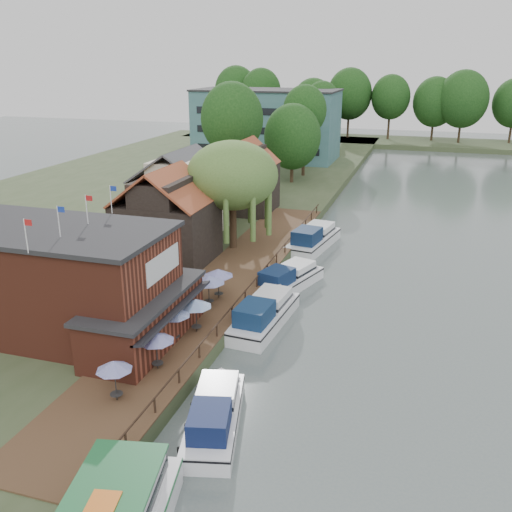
% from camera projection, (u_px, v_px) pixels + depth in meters
% --- Properties ---
extents(ground, '(260.00, 260.00, 0.00)m').
position_uv_depth(ground, '(290.00, 370.00, 35.81)').
color(ground, '#4F5C5B').
rests_on(ground, ground).
extents(land_bank, '(50.00, 140.00, 1.00)m').
position_uv_depth(land_bank, '(135.00, 201.00, 75.59)').
color(land_bank, '#384728').
rests_on(land_bank, ground).
extents(quay_deck, '(6.00, 50.00, 0.10)m').
position_uv_depth(quay_deck, '(226.00, 284.00, 46.72)').
color(quay_deck, '#47301E').
rests_on(quay_deck, land_bank).
extents(quay_rail, '(0.20, 49.00, 1.00)m').
position_uv_depth(quay_rail, '(259.00, 280.00, 46.27)').
color(quay_rail, black).
rests_on(quay_rail, land_bank).
extents(pub, '(20.00, 11.00, 7.30)m').
position_uv_depth(pub, '(81.00, 283.00, 37.29)').
color(pub, maroon).
rests_on(pub, land_bank).
extents(hotel_block, '(25.40, 12.40, 12.30)m').
position_uv_depth(hotel_block, '(267.00, 124.00, 102.71)').
color(hotel_block, '#38666B').
rests_on(hotel_block, land_bank).
extents(cottage_a, '(8.60, 7.60, 8.50)m').
position_uv_depth(cottage_a, '(167.00, 215.00, 50.90)').
color(cottage_a, black).
rests_on(cottage_a, land_bank).
extents(cottage_b, '(9.60, 8.60, 8.50)m').
position_uv_depth(cottage_b, '(182.00, 190.00, 60.75)').
color(cottage_b, beige).
rests_on(cottage_b, land_bank).
extents(cottage_c, '(7.60, 7.60, 8.50)m').
position_uv_depth(cottage_c, '(244.00, 176.00, 67.74)').
color(cottage_c, black).
rests_on(cottage_c, land_bank).
extents(willow, '(8.60, 8.60, 10.43)m').
position_uv_depth(willow, '(233.00, 196.00, 53.83)').
color(willow, '#476B2D').
rests_on(willow, land_bank).
extents(umbrella_0, '(1.98, 1.98, 2.38)m').
position_uv_depth(umbrella_0, '(115.00, 381.00, 30.44)').
color(umbrella_0, navy).
rests_on(umbrella_0, quay_deck).
extents(umbrella_1, '(2.19, 2.19, 2.38)m').
position_uv_depth(umbrella_1, '(157.00, 351.00, 33.52)').
color(umbrella_1, navy).
rests_on(umbrella_1, quay_deck).
extents(umbrella_2, '(2.22, 2.22, 2.38)m').
position_uv_depth(umbrella_2, '(174.00, 325.00, 36.81)').
color(umbrella_2, navy).
rests_on(umbrella_2, quay_deck).
extents(umbrella_3, '(2.18, 2.18, 2.38)m').
position_uv_depth(umbrella_3, '(196.00, 315.00, 38.12)').
color(umbrella_3, '#1C4F9C').
rests_on(umbrella_3, quay_deck).
extents(umbrella_4, '(2.46, 2.46, 2.38)m').
position_uv_depth(umbrella_4, '(209.00, 291.00, 42.15)').
color(umbrella_4, navy).
rests_on(umbrella_4, quay_deck).
extents(umbrella_5, '(2.31, 2.31, 2.38)m').
position_uv_depth(umbrella_5, '(219.00, 284.00, 43.47)').
color(umbrella_5, navy).
rests_on(umbrella_5, quay_deck).
extents(cruiser_0, '(4.96, 9.48, 2.16)m').
position_uv_depth(cruiser_0, '(214.00, 410.00, 29.96)').
color(cruiser_0, white).
rests_on(cruiser_0, ground).
extents(cruiser_1, '(3.93, 10.03, 2.37)m').
position_uv_depth(cruiser_1, '(264.00, 310.00, 41.51)').
color(cruiser_1, white).
rests_on(cruiser_1, ground).
extents(cruiser_2, '(5.68, 9.73, 2.22)m').
position_uv_depth(cruiser_2, '(288.00, 276.00, 48.12)').
color(cruiser_2, white).
rests_on(cruiser_2, ground).
extents(cruiser_3, '(4.84, 10.62, 2.49)m').
position_uv_depth(cruiser_3, '(314.00, 236.00, 58.48)').
color(cruiser_3, white).
rests_on(cruiser_3, ground).
extents(bank_tree_0, '(8.31, 8.31, 14.71)m').
position_uv_depth(bank_tree_0, '(232.00, 138.00, 76.24)').
color(bank_tree_0, '#143811').
rests_on(bank_tree_0, land_bank).
extents(bank_tree_1, '(8.27, 8.27, 11.44)m').
position_uv_depth(bank_tree_1, '(292.00, 143.00, 83.00)').
color(bank_tree_1, '#143811').
rests_on(bank_tree_1, land_bank).
extents(bank_tree_2, '(6.66, 6.66, 13.81)m').
position_uv_depth(bank_tree_2, '(304.00, 131.00, 87.49)').
color(bank_tree_2, '#143811').
rests_on(bank_tree_2, land_bank).
extents(bank_tree_3, '(6.49, 6.49, 13.60)m').
position_uv_depth(bank_tree_3, '(321.00, 119.00, 105.89)').
color(bank_tree_3, '#143811').
rests_on(bank_tree_3, land_bank).
extents(bank_tree_4, '(8.45, 8.45, 13.76)m').
position_uv_depth(bank_tree_4, '(313.00, 113.00, 115.39)').
color(bank_tree_4, '#143811').
rests_on(bank_tree_4, land_bank).
extents(bank_tree_5, '(7.08, 7.08, 12.33)m').
position_uv_depth(bank_tree_5, '(313.00, 112.00, 124.93)').
color(bank_tree_5, '#143811').
rests_on(bank_tree_5, land_bank).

